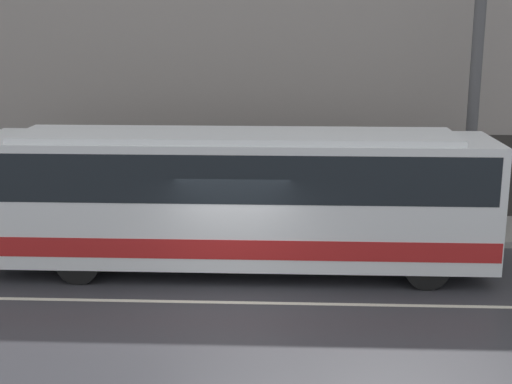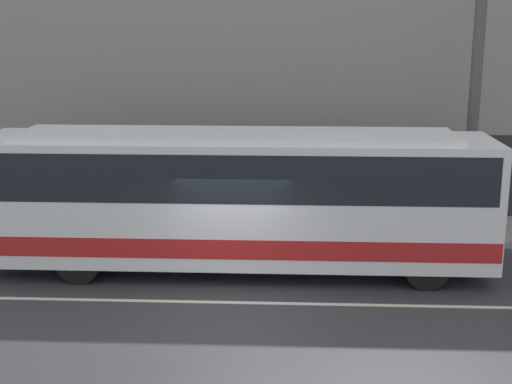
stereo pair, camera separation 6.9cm
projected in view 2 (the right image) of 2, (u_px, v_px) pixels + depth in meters
ground_plane at (230, 303)px, 15.12m from camera, size 60.00×60.00×0.00m
sidewalk at (245, 228)px, 20.25m from camera, size 60.00×2.60×0.18m
building_facade at (248, 49)px, 20.48m from camera, size 60.00×0.35×10.38m
lane_stripe at (230, 302)px, 15.12m from camera, size 54.00×0.14×0.01m
transit_bus at (236, 194)px, 16.70m from camera, size 11.84×2.50×3.32m
utility_pole_near at (475, 93)px, 18.47m from camera, size 0.30×0.30×7.61m
pedestrian_waiting at (241, 198)px, 19.82m from camera, size 0.36×0.36×1.78m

